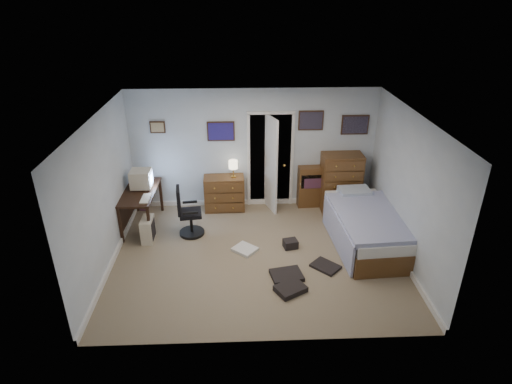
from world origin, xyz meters
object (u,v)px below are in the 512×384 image
office_chair (188,217)px  computer_desk (136,199)px  low_dresser (224,193)px  tall_dresser (341,182)px  bed (366,227)px

office_chair → computer_desk: bearing=153.0°
computer_desk → office_chair: office_chair is taller
low_dresser → tall_dresser: size_ratio=0.69×
computer_desk → office_chair: (1.02, -0.37, -0.20)m
tall_dresser → bed: (0.18, -1.39, -0.27)m
office_chair → low_dresser: 1.19m
tall_dresser → low_dresser: bearing=178.2°
computer_desk → office_chair: bearing=-19.3°
computer_desk → low_dresser: 1.80m
tall_dresser → bed: size_ratio=0.54×
office_chair → bed: office_chair is taller
computer_desk → office_chair: 1.10m
office_chair → bed: bearing=-14.3°
office_chair → low_dresser: office_chair is taller
bed → tall_dresser: bearing=93.5°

